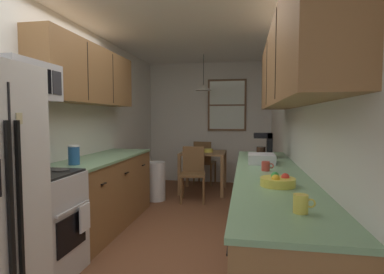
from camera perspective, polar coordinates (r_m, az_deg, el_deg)
name	(u,v)px	position (r m, az deg, el deg)	size (l,w,h in m)	color
ground_plane	(185,223)	(4.15, -1.25, -15.90)	(12.00, 12.00, 0.00)	brown
wall_left	(89,126)	(4.38, -18.87, 1.96)	(0.10, 9.00, 2.55)	silver
wall_right	(294,127)	(3.88, 18.67, 1.76)	(0.10, 9.00, 2.55)	silver
wall_back	(209,123)	(6.53, 3.29, 2.68)	(4.40, 0.10, 2.55)	silver
ceiling_slab	(185,23)	(4.09, -1.30, 20.71)	(4.40, 9.00, 0.08)	white
stove_range	(38,224)	(3.03, -27.04, -14.43)	(0.66, 0.60, 1.10)	silver
microwave_over_range	(21,81)	(2.97, -29.53, 9.22)	(0.39, 0.62, 0.33)	silver
counter_left	(104,191)	(4.07, -16.26, -9.84)	(0.64, 1.91, 0.90)	olive
upper_cabinets_left	(89,76)	(4.01, -18.80, 10.93)	(0.33, 1.99, 0.70)	olive
counter_right	(270,220)	(2.99, 14.47, -14.84)	(0.64, 3.21, 0.90)	olive
upper_cabinets_right	(290,64)	(2.83, 17.93, 12.91)	(0.33, 2.89, 0.71)	olive
dining_table	(203,159)	(5.65, 2.16, -4.11)	(0.81, 0.80, 0.75)	olive
dining_chair_near	(193,171)	(5.09, 0.20, -6.39)	(0.44, 0.44, 0.90)	brown
dining_chair_far	(204,161)	(6.28, 2.24, -4.46)	(0.46, 0.46, 0.90)	brown
pendant_light	(204,88)	(5.63, 2.19, 9.27)	(0.30, 0.30, 0.66)	black
back_window	(227,105)	(6.43, 6.60, 5.99)	(0.81, 0.05, 1.08)	brown
trash_bin	(156,181)	(5.17, -6.76, -8.26)	(0.31, 0.31, 0.65)	white
storage_canister	(74,155)	(3.40, -21.38, -3.16)	(0.12, 0.12, 0.21)	#265999
dish_towel	(85,218)	(2.96, -19.58, -14.13)	(0.02, 0.16, 0.24)	white
coffee_maker	(265,145)	(3.81, 13.65, -1.44)	(0.22, 0.18, 0.30)	black
mug_by_coffeemaker	(266,166)	(2.89, 13.76, -5.36)	(0.11, 0.08, 0.09)	#BF3F33
mug_spare	(301,204)	(1.70, 19.87, -11.75)	(0.11, 0.08, 0.10)	#E5CC4C
fruit_bowl	(278,181)	(2.29, 15.89, -7.98)	(0.25, 0.25, 0.09)	#E5D14C
dish_rack	(261,159)	(3.36, 12.97, -3.99)	(0.28, 0.34, 0.10)	silver
table_serving_bowl	(208,150)	(5.60, 3.01, -2.54)	(0.19, 0.19, 0.06)	#E0D14C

